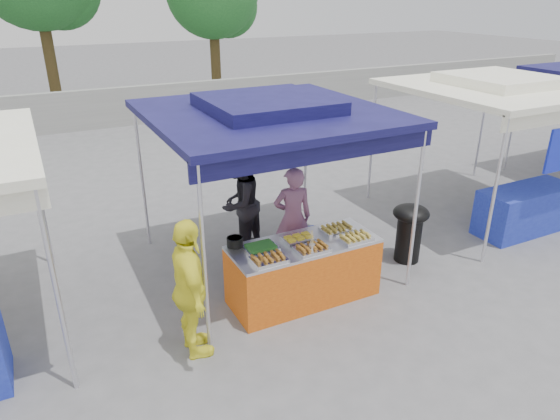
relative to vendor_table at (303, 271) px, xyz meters
name	(u,v)px	position (x,y,z in m)	size (l,w,h in m)	color
ground_plane	(299,294)	(0.00, 0.10, -0.43)	(80.00, 80.00, 0.00)	slate
back_wall	(131,106)	(0.00, 11.10, 0.17)	(40.00, 0.25, 1.20)	gray
main_canopy	(268,112)	(0.00, 1.07, 1.94)	(3.20, 3.20, 2.57)	silver
neighbor_stall_right	(510,135)	(4.50, 0.67, 1.18)	(3.20, 3.20, 2.57)	silver
vendor_table	(303,271)	(0.00, 0.00, 0.00)	(2.00, 0.80, 0.85)	#DB5B13
food_tray_fl	(269,259)	(-0.63, -0.24, 0.46)	(0.42, 0.30, 0.07)	white
food_tray_fm	(312,249)	(-0.03, -0.24, 0.46)	(0.42, 0.30, 0.07)	white
food_tray_fr	(355,238)	(0.65, -0.24, 0.46)	(0.42, 0.30, 0.07)	white
food_tray_bl	(261,248)	(-0.59, 0.07, 0.46)	(0.42, 0.30, 0.07)	white
food_tray_bm	(298,238)	(-0.03, 0.09, 0.46)	(0.42, 0.30, 0.07)	white
food_tray_br	(337,229)	(0.57, 0.10, 0.46)	(0.42, 0.30, 0.07)	white
cooking_pot	(235,242)	(-0.85, 0.33, 0.49)	(0.21, 0.21, 0.12)	black
skewer_cup	(312,248)	(-0.03, -0.26, 0.48)	(0.08, 0.08, 0.10)	silver
wok_burner	(410,228)	(1.98, 0.19, 0.13)	(0.55, 0.55, 0.93)	black
crate_left	(259,279)	(-0.44, 0.51, -0.28)	(0.49, 0.34, 0.29)	#1627B7
crate_right	(304,260)	(0.40, 0.68, -0.27)	(0.52, 0.36, 0.31)	#1627B7
crate_stacked	(305,242)	(0.40, 0.68, 0.04)	(0.50, 0.35, 0.30)	#1627B7
vendor_woman	(293,218)	(0.30, 0.88, 0.37)	(0.58, 0.38, 1.59)	#9B6287
helper_man	(239,203)	(-0.24, 1.64, 0.42)	(0.82, 0.64, 1.70)	#222127
customer_person	(190,290)	(-1.68, -0.41, 0.42)	(0.99, 0.41, 1.69)	#FEF738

